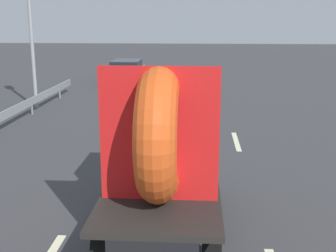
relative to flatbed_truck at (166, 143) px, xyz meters
name	(u,v)px	position (x,y,z in m)	size (l,w,h in m)	color
ground_plane	(150,208)	(-0.38, 0.49, -1.60)	(120.00, 120.00, 0.00)	#38383A
flatbed_truck	(166,143)	(0.00, 0.00, 0.00)	(2.02, 4.63, 3.24)	black
distant_sedan	(127,71)	(-3.76, 18.81, -0.85)	(1.84, 4.29, 1.40)	black
traffic_light	(31,22)	(-6.60, 10.87, 2.16)	(0.42, 0.36, 5.76)	gray
guardrail	(13,111)	(-6.28, 7.57, -1.07)	(0.10, 15.18, 0.71)	gray
lane_dash_left_far	(120,143)	(-1.88, 5.47, -1.60)	(2.99, 0.16, 0.01)	beige
lane_dash_right_far	(236,141)	(1.88, 5.88, -1.60)	(2.25, 0.16, 0.01)	beige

